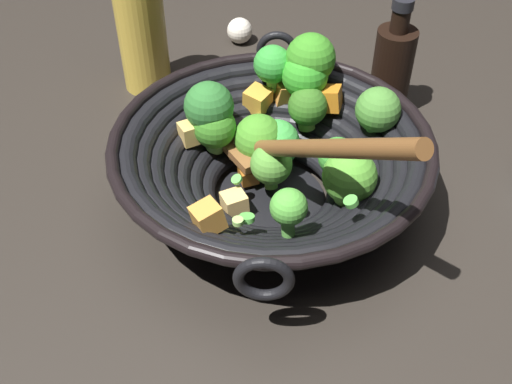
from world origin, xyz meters
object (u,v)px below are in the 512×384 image
Objects in this scene: soy_sauce_bottle at (392,68)px; cooking_oil_bottle at (141,27)px; garlic_bulb at (240,31)px; wok at (274,156)px.

cooking_oil_bottle reaches higher than soy_sauce_bottle.
cooking_oil_bottle is 5.65× the size of garlic_bulb.
wok reaches higher than cooking_oil_bottle.
wok is 1.72× the size of cooking_oil_bottle.
wok is at bearing 28.80° from cooking_oil_bottle.
soy_sauce_bottle is at bearing 71.97° from cooking_oil_bottle.
wok is 0.30m from cooking_oil_bottle.
garlic_bulb is at bearing -139.32° from soy_sauce_bottle.
soy_sauce_bottle is at bearing 130.51° from wok.
wok reaches higher than garlic_bulb.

